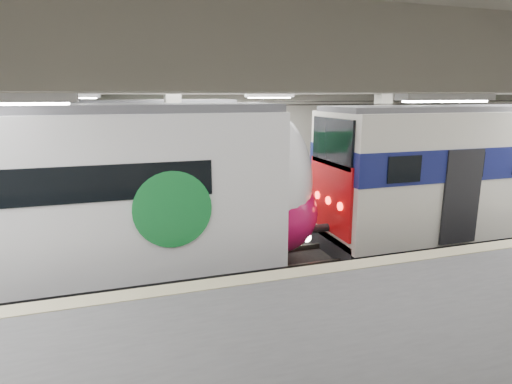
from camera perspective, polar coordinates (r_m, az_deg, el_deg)
name	(u,v)px	position (r m, az deg, el deg)	size (l,w,h in m)	color
station_hall	(319,165)	(10.96, 8.34, 3.59)	(36.00, 24.00, 5.75)	black
modern_emu	(67,202)	(11.82, -23.85, -1.21)	(14.90, 3.07, 4.75)	white
older_rer	(509,169)	(17.55, 30.63, 2.69)	(14.14, 3.12, 4.63)	beige
far_train	(26,166)	(17.43, -28.30, 3.03)	(15.24, 3.57, 4.79)	white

